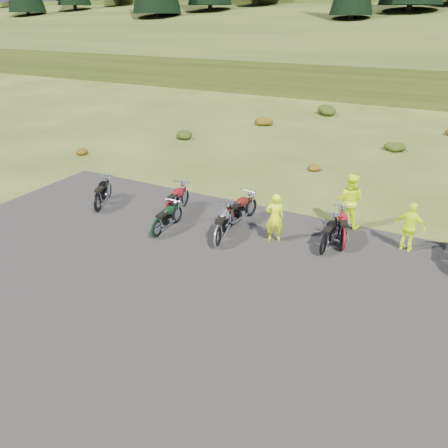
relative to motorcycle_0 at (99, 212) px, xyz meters
The scene contains 20 objects.
ground 6.11m from the motorcycle_0, ahead, with size 300.00×300.00×0.00m, color #394316.
gravel_pad 6.63m from the motorcycle_0, 23.61° to the right, with size 20.00×12.00×0.04m, color black.
hill_slope 49.72m from the motorcycle_0, 82.98° to the left, with size 300.00×46.00×3.00m, color #2D3B13, non-canonical shape.
hill_plateau 109.51m from the motorcycle_0, 86.82° to the left, with size 300.00×90.00×9.17m, color #2D3B13.
shrub_0 7.98m from the motorcycle_0, 137.94° to the left, with size 0.77×0.77×0.45m, color #613A0C.
shrub_1 11.07m from the motorcycle_0, 105.85° to the left, with size 1.03×1.03×0.61m, color #25380E.
shrub_2 15.95m from the motorcycle_0, 90.44° to the left, with size 1.30×1.30×0.77m, color #613A0C.
shrub_3 21.43m from the motorcycle_0, 82.55° to the left, with size 1.56×1.56×0.92m, color #25380E.
shrub_4 10.26m from the motorcycle_0, 56.39° to the left, with size 0.77×0.77×0.45m, color #613A0C.
shrub_5 16.29m from the motorcycle_0, 58.21° to the left, with size 1.03×1.03×0.61m, color #25380E.
motorcycle_0 is the anchor object (origin of this frame).
motorcycle_1 2.92m from the motorcycle_0, ahead, with size 2.19×0.73×1.15m, color maroon, non-canonical shape.
motorcycle_2 3.29m from the motorcycle_0, 11.85° to the right, with size 1.87×0.62×0.98m, color black, non-canonical shape.
motorcycle_3 5.32m from the motorcycle_0, ahead, with size 2.10×0.70×1.10m, color silver, non-canonical shape.
motorcycle_4 5.14m from the motorcycle_0, ahead, with size 2.14×0.71×1.12m, color #56130E, non-canonical shape.
motorcycle_5 8.49m from the motorcycle_0, ahead, with size 1.89×0.63×0.99m, color black, non-canonical shape.
motorcycle_6 9.02m from the motorcycle_0, ahead, with size 2.03×0.68×1.06m, color maroon, non-canonical shape.
person_middle 6.86m from the motorcycle_0, ahead, with size 0.60×0.40×1.65m, color #D9F90D.
person_right_a 9.21m from the motorcycle_0, 20.03° to the left, with size 0.94×0.73×1.92m, color #D9F90D.
person_right_b 10.98m from the motorcycle_0, 12.02° to the left, with size 0.94×0.39×1.61m, color #D9F90D.
Camera 1 is at (5.20, -10.49, 6.81)m, focal length 35.00 mm.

